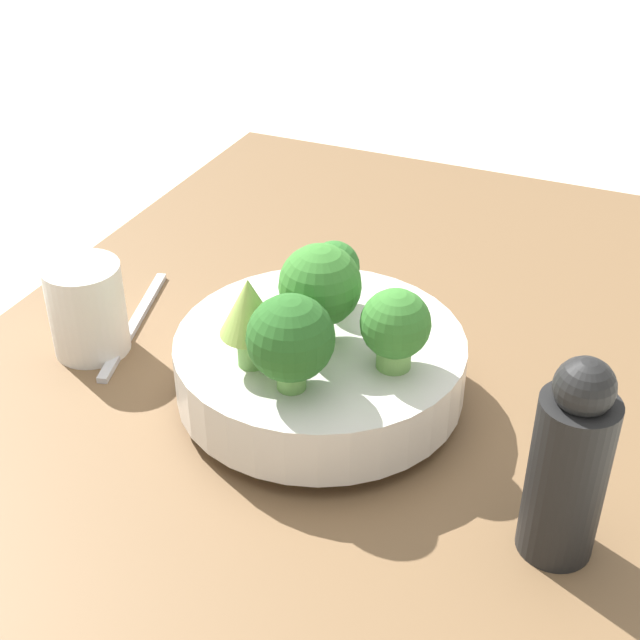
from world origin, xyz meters
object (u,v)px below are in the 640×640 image
at_px(cup, 87,309).
at_px(bowl, 320,366).
at_px(pepper_mill, 569,465).
at_px(fork, 134,324).

bearing_deg(cup, bowl, 92.96).
distance_m(pepper_mill, fork, 0.48).
height_order(cup, fork, cup).
xyz_separation_m(bowl, fork, (-0.04, -0.22, -0.04)).
bearing_deg(pepper_mill, cup, -99.56).
height_order(bowl, pepper_mill, pepper_mill).
bearing_deg(bowl, cup, -87.04).
relative_size(pepper_mill, fork, 0.87).
height_order(bowl, fork, bowl).
xyz_separation_m(pepper_mill, fork, (-0.13, -0.45, -0.08)).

